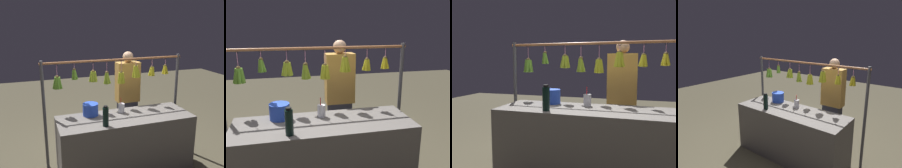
# 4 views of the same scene
# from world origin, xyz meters

# --- Properties ---
(market_counter) EXTENTS (1.87, 0.65, 0.83)m
(market_counter) POSITION_xyz_m (0.00, 0.00, 0.41)
(market_counter) COLOR #66605B
(market_counter) RESTS_ON ground
(display_rack) EXTENTS (2.17, 0.14, 1.59)m
(display_rack) POSITION_xyz_m (0.04, -0.41, 1.18)
(display_rack) COLOR #4C4C51
(display_rack) RESTS_ON ground
(water_bottle) EXTENTS (0.08, 0.08, 0.27)m
(water_bottle) POSITION_xyz_m (0.35, 0.22, 0.96)
(water_bottle) COLOR black
(water_bottle) RESTS_ON market_counter
(blue_bucket) EXTENTS (0.21, 0.21, 0.17)m
(blue_bucket) POSITION_xyz_m (0.44, -0.19, 0.92)
(blue_bucket) COLOR blue
(blue_bucket) RESTS_ON market_counter
(drink_cup) EXTENTS (0.09, 0.09, 0.22)m
(drink_cup) POSITION_xyz_m (-0.00, -0.16, 0.90)
(drink_cup) COLOR silver
(drink_cup) RESTS_ON market_counter
(vendor_person) EXTENTS (0.38, 0.21, 1.62)m
(vendor_person) POSITION_xyz_m (-0.35, -0.78, 0.80)
(vendor_person) COLOR #2D2D38
(vendor_person) RESTS_ON ground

